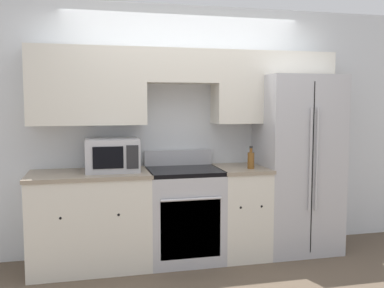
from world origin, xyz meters
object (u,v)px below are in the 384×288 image
at_px(oven_range, 184,214).
at_px(refrigerator, 296,164).
at_px(bottle, 251,160).
at_px(microwave, 112,155).

bearing_deg(oven_range, refrigerator, 1.57).
relative_size(oven_range, refrigerator, 0.58).
bearing_deg(bottle, microwave, 173.25).
xyz_separation_m(refrigerator, microwave, (-1.94, 0.00, 0.15)).
bearing_deg(oven_range, microwave, 177.13).
distance_m(refrigerator, bottle, 0.61).
bearing_deg(microwave, bottle, -6.75).
xyz_separation_m(oven_range, refrigerator, (1.24, 0.03, 0.47)).
height_order(oven_range, refrigerator, refrigerator).
height_order(refrigerator, microwave, refrigerator).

